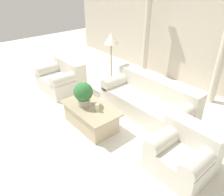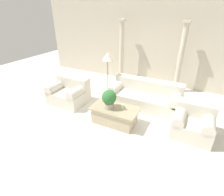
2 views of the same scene
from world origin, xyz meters
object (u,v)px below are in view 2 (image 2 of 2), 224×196
at_px(potted_plant, 109,98).
at_px(loveseat, 69,92).
at_px(coffee_table, 115,115).
at_px(sofa_long, 145,96).
at_px(floor_lamp, 108,60).
at_px(armchair, 193,122).

bearing_deg(potted_plant, loveseat, 165.33).
xyz_separation_m(coffee_table, potted_plant, (-0.13, -0.05, 0.50)).
distance_m(sofa_long, coffee_table, 1.36).
relative_size(coffee_table, floor_lamp, 0.81).
bearing_deg(loveseat, floor_lamp, 45.47).
relative_size(potted_plant, floor_lamp, 0.32).
bearing_deg(armchair, sofa_long, 150.22).
xyz_separation_m(sofa_long, loveseat, (-2.28, -0.89, 0.02)).
bearing_deg(coffee_table, loveseat, 167.88).
height_order(potted_plant, floor_lamp, floor_lamp).
height_order(coffee_table, potted_plant, potted_plant).
bearing_deg(sofa_long, potted_plant, -113.16).
bearing_deg(armchair, coffee_table, -166.74).
relative_size(sofa_long, armchair, 2.38).
bearing_deg(floor_lamp, coffee_table, -55.38).
xyz_separation_m(sofa_long, potted_plant, (-0.57, -1.33, 0.41)).
xyz_separation_m(coffee_table, floor_lamp, (-0.92, 1.33, 1.08)).
bearing_deg(loveseat, coffee_table, -12.12).
xyz_separation_m(floor_lamp, armchair, (2.82, -0.89, -0.97)).
height_order(floor_lamp, armchair, floor_lamp).
distance_m(potted_plant, floor_lamp, 1.69).
distance_m(coffee_table, floor_lamp, 1.94).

